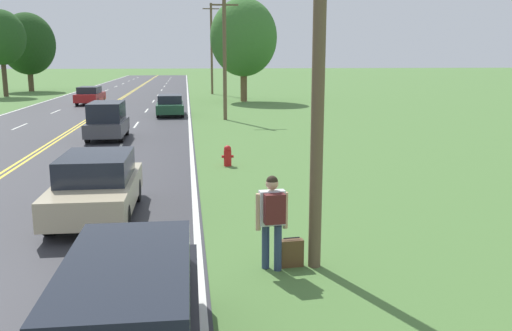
# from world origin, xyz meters

# --- Properties ---
(hitchhiker_person) EXTENTS (0.62, 0.44, 1.83)m
(hitchhiker_person) POSITION_xyz_m (7.91, 2.09, 1.12)
(hitchhiker_person) COLOR navy
(hitchhiker_person) RESTS_ON ground
(suitcase) EXTENTS (0.47, 0.21, 0.59)m
(suitcase) POSITION_xyz_m (8.31, 2.22, 0.27)
(suitcase) COLOR brown
(suitcase) RESTS_ON ground
(fire_hydrant) EXTENTS (0.45, 0.29, 0.78)m
(fire_hydrant) POSITION_xyz_m (7.85, 12.27, 0.39)
(fire_hydrant) COLOR red
(fire_hydrant) RESTS_ON ground
(utility_pole_foreground) EXTENTS (1.80, 0.24, 7.75)m
(utility_pole_foreground) POSITION_xyz_m (8.75, 2.17, 4.03)
(utility_pole_foreground) COLOR brown
(utility_pole_foreground) RESTS_ON ground
(utility_pole_midground) EXTENTS (1.80, 0.24, 7.81)m
(utility_pole_midground) POSITION_xyz_m (8.86, 27.63, 4.06)
(utility_pole_midground) COLOR brown
(utility_pole_midground) RESTS_ON ground
(utility_pole_far) EXTENTS (1.80, 0.24, 9.74)m
(utility_pole_far) POSITION_xyz_m (9.25, 53.08, 5.03)
(utility_pole_far) COLOR brown
(utility_pole_far) RESTS_ON ground
(tree_left_verge) EXTENTS (6.06, 6.06, 9.25)m
(tree_left_verge) POSITION_xyz_m (11.65, 42.46, 5.74)
(tree_left_verge) COLOR brown
(tree_left_verge) RESTS_ON ground
(tree_behind_sign) EXTENTS (4.85, 4.85, 8.81)m
(tree_behind_sign) POSITION_xyz_m (-12.26, 52.07, 5.99)
(tree_behind_sign) COLOR #473828
(tree_behind_sign) RESTS_ON ground
(tree_mid_treeline) EXTENTS (6.29, 6.29, 9.20)m
(tree_mid_treeline) POSITION_xyz_m (-12.07, 60.95, 5.57)
(tree_mid_treeline) COLOR brown
(tree_mid_treeline) RESTS_ON ground
(car_black_suv_nearest) EXTENTS (1.75, 4.51, 1.58)m
(car_black_suv_nearest) POSITION_xyz_m (5.61, -1.25, 0.85)
(car_black_suv_nearest) COLOR black
(car_black_suv_nearest) RESTS_ON ground
(car_champagne_sedan_approaching) EXTENTS (1.93, 4.44, 1.57)m
(car_champagne_sedan_approaching) POSITION_xyz_m (4.07, 6.20, 0.80)
(car_champagne_sedan_approaching) COLOR black
(car_champagne_sedan_approaching) RESTS_ON ground
(car_dark_grey_van_mid_near) EXTENTS (1.76, 3.92, 1.83)m
(car_dark_grey_van_mid_near) POSITION_xyz_m (2.47, 19.83, 0.93)
(car_dark_grey_van_mid_near) COLOR black
(car_dark_grey_van_mid_near) RESTS_ON ground
(car_dark_green_sedan_mid_far) EXTENTS (1.94, 4.72, 1.43)m
(car_dark_green_sedan_mid_far) POSITION_xyz_m (5.23, 30.79, 0.73)
(car_dark_green_sedan_mid_far) COLOR black
(car_dark_green_sedan_mid_far) RESTS_ON ground
(car_red_sedan_receding) EXTENTS (2.03, 4.68, 1.53)m
(car_red_sedan_receding) POSITION_xyz_m (-1.88, 40.92, 0.78)
(car_red_sedan_receding) COLOR black
(car_red_sedan_receding) RESTS_ON ground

